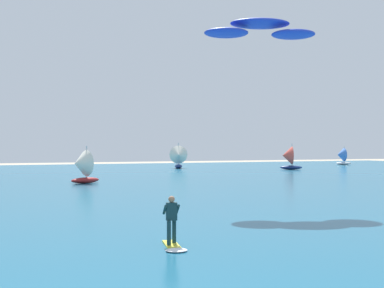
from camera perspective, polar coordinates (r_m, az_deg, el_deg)
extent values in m
cube|color=#1E607F|center=(50.29, -13.47, -4.25)|extent=(160.00, 90.00, 0.10)
cube|color=yellow|center=(16.21, -2.50, -12.12)|extent=(0.68, 1.46, 0.05)
cylinder|color=#143338|center=(15.94, -2.83, -10.77)|extent=(0.14, 0.14, 0.80)
cylinder|color=#143338|center=(16.33, -2.19, -10.52)|extent=(0.14, 0.14, 0.80)
cube|color=#143338|center=(16.02, -2.50, -8.18)|extent=(0.39, 0.28, 0.60)
sphere|color=#9E7051|center=(15.97, -2.50, -6.72)|extent=(0.22, 0.22, 0.22)
cylinder|color=#143338|center=(16.06, -3.33, -7.98)|extent=(0.18, 0.51, 0.39)
cylinder|color=#143338|center=(16.13, -1.77, -7.94)|extent=(0.18, 0.51, 0.39)
ellipsoid|color=white|center=(15.29, -1.90, -12.77)|extent=(0.79, 0.71, 0.08)
ellipsoid|color=#1E33B2|center=(28.93, 8.26, 14.27)|extent=(4.04, 3.08, 0.42)
ellipsoid|color=#1E33B2|center=(28.40, 4.18, 13.32)|extent=(3.13, 2.81, 0.42)
ellipsoid|color=#1E33B2|center=(29.32, 12.20, 12.89)|extent=(3.13, 2.81, 0.42)
ellipsoid|color=maroon|center=(44.67, -12.85, -4.32)|extent=(3.07, 2.04, 0.54)
cylinder|color=silver|center=(44.66, -12.69, -2.11)|extent=(0.09, 0.09, 2.91)
cone|color=silver|center=(44.33, -13.39, -2.30)|extent=(2.11, 2.74, 2.44)
ellipsoid|color=navy|center=(72.19, 11.95, -2.80)|extent=(3.48, 2.37, 0.62)
cylinder|color=silver|center=(72.16, 12.07, -1.25)|extent=(0.10, 0.10, 3.30)
cone|color=#D84C3F|center=(72.04, 11.51, -1.38)|extent=(2.44, 3.12, 2.77)
ellipsoid|color=white|center=(93.96, 17.93, -2.26)|extent=(3.20, 1.80, 0.57)
cylinder|color=silver|center=(93.98, 18.01, -1.16)|extent=(0.09, 0.09, 3.03)
cone|color=#3F72CC|center=(93.70, 17.64, -1.26)|extent=(1.95, 2.80, 2.55)
ellipsoid|color=navy|center=(74.85, -1.66, -2.72)|extent=(2.16, 3.62, 0.64)
cylinder|color=silver|center=(74.96, -1.66, -1.16)|extent=(0.11, 0.11, 3.43)
cone|color=silver|center=(74.21, -1.63, -1.30)|extent=(3.20, 2.30, 2.88)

